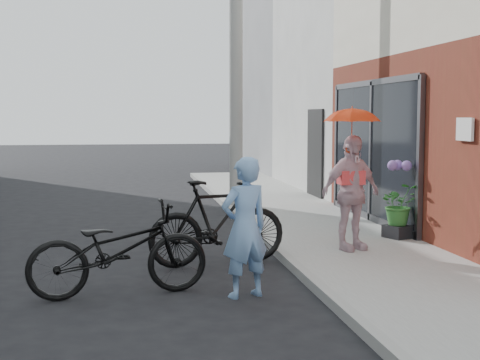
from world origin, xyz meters
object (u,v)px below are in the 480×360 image
object	(u,v)px
bike_right	(218,222)
bike_left	(118,250)
officer	(245,227)
utility_pole	(236,43)
kimono_woman	(351,193)
planter	(399,231)

from	to	relation	value
bike_right	bike_left	bearing A→B (deg)	124.51
officer	bike_left	xyz separation A→B (m)	(-1.37, 0.27, -0.26)
utility_pole	kimono_woman	world-z (taller)	utility_pole
kimono_woman	bike_right	bearing A→B (deg)	164.55
utility_pole	planter	xyz separation A→B (m)	(1.85, -4.25, -3.28)
officer	kimono_woman	distance (m)	2.52
bike_left	bike_right	xyz separation A→B (m)	(1.30, 1.36, 0.05)
utility_pole	planter	world-z (taller)	utility_pole
kimono_woman	bike_left	bearing A→B (deg)	-173.88
utility_pole	bike_left	distance (m)	7.52
bike_left	utility_pole	bearing A→B (deg)	-28.63
officer	bike_right	distance (m)	1.65
officer	planter	world-z (taller)	officer
planter	officer	bearing A→B (deg)	-138.72
kimono_woman	planter	xyz separation A→B (m)	(1.05, 0.76, -0.71)
officer	bike_right	size ratio (longest dim) A/B	0.81
bike_left	planter	xyz separation A→B (m)	(4.23, 2.24, -0.30)
bike_right	officer	bearing A→B (deg)	170.64
utility_pole	bike_left	bearing A→B (deg)	-110.16
utility_pole	officer	xyz separation A→B (m)	(-1.01, -6.75, -2.72)
bike_right	kimono_woman	size ratio (longest dim) A/B	1.19
bike_right	kimono_woman	xyz separation A→B (m)	(1.89, 0.11, 0.35)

